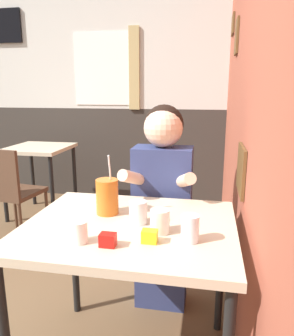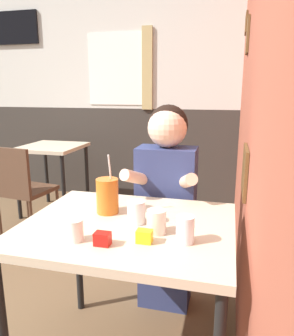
% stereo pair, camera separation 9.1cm
% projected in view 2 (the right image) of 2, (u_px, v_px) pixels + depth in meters
% --- Properties ---
extents(brick_wall_right, '(0.08, 4.73, 2.70)m').
position_uv_depth(brick_wall_right, '(252.00, 85.00, 2.22)').
color(brick_wall_right, '#9E4C38').
rests_on(brick_wall_right, ground_plane).
extents(back_wall, '(5.59, 0.09, 2.70)m').
position_uv_depth(back_wall, '(127.00, 86.00, 3.85)').
color(back_wall, silver).
rests_on(back_wall, ground_plane).
extents(main_table, '(0.92, 0.76, 0.74)m').
position_uv_depth(main_table, '(128.00, 239.00, 1.46)').
color(main_table, beige).
rests_on(main_table, ground_plane).
extents(background_table, '(0.60, 0.63, 0.74)m').
position_uv_depth(background_table, '(53.00, 156.00, 3.49)').
color(background_table, beige).
rests_on(background_table, ground_plane).
extents(chair_near_window, '(0.45, 0.45, 0.85)m').
position_uv_depth(chair_near_window, '(21.00, 186.00, 2.87)').
color(chair_near_window, '#4C3323').
rests_on(chair_near_window, ground_plane).
extents(person_seated, '(0.42, 0.42, 1.24)m').
position_uv_depth(person_seated, '(166.00, 202.00, 1.94)').
color(person_seated, navy).
rests_on(person_seated, ground_plane).
extents(cocktail_pitcher, '(0.10, 0.10, 0.29)m').
position_uv_depth(cocktail_pitcher, '(107.00, 196.00, 1.55)').
color(cocktail_pitcher, '#C6661E').
rests_on(cocktail_pitcher, main_table).
extents(glass_near_pitcher, '(0.08, 0.08, 0.10)m').
position_uv_depth(glass_near_pitcher, '(136.00, 212.00, 1.43)').
color(glass_near_pitcher, silver).
rests_on(glass_near_pitcher, main_table).
extents(glass_center, '(0.07, 0.07, 0.09)m').
position_uv_depth(glass_center, '(75.00, 230.00, 1.26)').
color(glass_center, silver).
rests_on(glass_center, main_table).
extents(glass_far_side, '(0.08, 0.08, 0.10)m').
position_uv_depth(glass_far_side, '(156.00, 221.00, 1.33)').
color(glass_far_side, silver).
rests_on(glass_far_side, main_table).
extents(glass_by_brick, '(0.07, 0.07, 0.11)m').
position_uv_depth(glass_by_brick, '(185.00, 229.00, 1.25)').
color(glass_by_brick, silver).
rests_on(glass_by_brick, main_table).
extents(condiment_ketchup, '(0.06, 0.04, 0.05)m').
position_uv_depth(condiment_ketchup, '(102.00, 239.00, 1.23)').
color(condiment_ketchup, '#B7140F').
rests_on(condiment_ketchup, main_table).
extents(condiment_mustard, '(0.06, 0.04, 0.05)m').
position_uv_depth(condiment_mustard, '(144.00, 236.00, 1.25)').
color(condiment_mustard, yellow).
rests_on(condiment_mustard, main_table).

